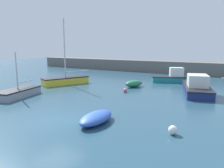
% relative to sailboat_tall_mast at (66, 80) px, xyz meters
% --- Properties ---
extents(ground_plane, '(120.00, 120.00, 0.20)m').
position_rel_sailboat_tall_mast_xyz_m(ground_plane, '(8.37, -9.63, -0.58)').
color(ground_plane, '#284C60').
extents(harbor_breakwater, '(57.71, 3.24, 1.93)m').
position_rel_sailboat_tall_mast_xyz_m(harbor_breakwater, '(8.37, 17.52, 0.48)').
color(harbor_breakwater, '#66605B').
rests_on(harbor_breakwater, ground_plane).
extents(sailboat_tall_mast, '(3.54, 5.49, 7.40)m').
position_rel_sailboat_tall_mast_xyz_m(sailboat_tall_mast, '(0.00, 0.00, 0.00)').
color(sailboat_tall_mast, yellow).
rests_on(sailboat_tall_mast, ground_plane).
extents(dinghy_near_pier, '(1.79, 2.45, 0.72)m').
position_rel_sailboat_tall_mast_xyz_m(dinghy_near_pier, '(7.52, 2.51, -0.12)').
color(dinghy_near_pier, '#287A4C').
rests_on(dinghy_near_pier, ground_plane).
extents(sailboat_short_mast, '(2.56, 4.56, 3.86)m').
position_rel_sailboat_tall_mast_xyz_m(sailboat_short_mast, '(0.97, -6.94, -0.12)').
color(sailboat_short_mast, gray).
rests_on(sailboat_short_mast, ground_plane).
extents(cabin_cruiser_white, '(3.96, 6.84, 1.80)m').
position_rel_sailboat_tall_mast_xyz_m(cabin_cruiser_white, '(13.94, 2.46, 0.15)').
color(cabin_cruiser_white, navy).
rests_on(cabin_cruiser_white, ground_plane).
extents(rowboat_white_midwater, '(1.58, 2.95, 0.59)m').
position_rel_sailboat_tall_mast_xyz_m(rowboat_white_midwater, '(10.59, -8.82, -0.19)').
color(rowboat_white_midwater, '#2D56B7').
rests_on(rowboat_white_midwater, ground_plane).
extents(motorboat_grey_hull, '(5.42, 3.82, 1.79)m').
position_rel_sailboat_tall_mast_xyz_m(motorboat_grey_hull, '(10.27, 8.06, 0.10)').
color(motorboat_grey_hull, teal).
rests_on(motorboat_grey_hull, ground_plane).
extents(mooring_buoy_pink, '(0.40, 0.40, 0.40)m').
position_rel_sailboat_tall_mast_xyz_m(mooring_buoy_pink, '(8.02, -0.42, -0.29)').
color(mooring_buoy_pink, '#EA668C').
rests_on(mooring_buoy_pink, ground_plane).
extents(mooring_buoy_white, '(0.46, 0.46, 0.46)m').
position_rel_sailboat_tall_mast_xyz_m(mooring_buoy_white, '(14.81, -8.23, -0.25)').
color(mooring_buoy_white, white).
rests_on(mooring_buoy_white, ground_plane).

